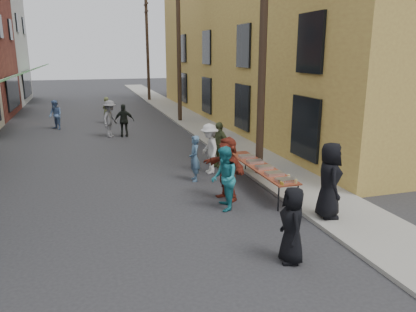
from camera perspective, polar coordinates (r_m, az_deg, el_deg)
ground at (r=10.49m, az=-7.99°, el=-9.34°), size 120.00×120.00×0.00m
sidewalk at (r=25.68m, az=-2.43°, el=5.04°), size 2.20×60.00×0.10m
building_ochre at (r=26.66m, az=11.34°, el=15.81°), size 10.00×28.00×10.00m
utility_pole_near at (r=13.77m, az=7.74°, el=15.51°), size 0.26×0.26×9.00m
utility_pole_mid at (r=25.18m, az=-4.13°, el=15.00°), size 0.26×0.26×9.00m
utility_pole_far at (r=36.96m, az=-8.51°, el=14.66°), size 0.26×0.26×9.00m
serving_table at (r=12.80m, az=7.33°, el=-1.55°), size 0.70×4.00×0.75m
catering_tray_sausage at (r=11.36m, az=10.76°, el=-3.33°), size 0.50×0.33×0.08m
catering_tray_foil_b at (r=11.91m, az=9.32°, el=-2.44°), size 0.50×0.33×0.08m
catering_tray_buns at (r=12.51m, az=7.90°, el=-1.56°), size 0.50×0.33×0.08m
catering_tray_foil_d at (r=13.13m, az=6.62°, el=-0.77°), size 0.50×0.33×0.08m
catering_tray_buns_end at (r=13.75m, az=5.46°, el=-0.04°), size 0.50×0.33×0.08m
condiment_jar_a at (r=11.01m, az=10.47°, el=-3.89°), size 0.07×0.07×0.08m
condiment_jar_b at (r=11.09m, az=10.23°, el=-3.74°), size 0.07×0.07×0.08m
condiment_jar_c at (r=11.18m, az=10.00°, el=-3.59°), size 0.07×0.07×0.08m
cup_stack at (r=11.24m, az=12.26°, el=-3.50°), size 0.08×0.08×0.12m
guest_front_a at (r=8.48m, az=11.75°, el=-9.48°), size 0.66×0.87×1.61m
guest_front_b at (r=13.49m, az=-1.90°, el=-0.35°), size 0.41×0.59×1.54m
guest_front_c at (r=10.98m, az=2.28°, el=-3.20°), size 0.83×0.98×1.76m
guest_front_d at (r=14.34m, az=0.20°, el=1.04°), size 0.67×1.16×1.78m
guest_front_e at (r=15.13m, az=1.57°, el=1.61°), size 0.79×1.09×1.71m
guest_queue_back at (r=11.74m, az=2.71°, el=-1.76°), size 1.10×1.82×1.87m
server at (r=10.65m, az=16.69°, el=-3.30°), size 0.88×1.10×1.95m
passerby_left at (r=21.20m, az=-13.62°, el=5.11°), size 1.21×1.40×1.88m
passerby_mid at (r=21.08m, az=-11.71°, el=4.88°), size 1.00×0.45×1.67m
passerby_right at (r=25.53m, az=-14.14°, el=6.27°), size 0.64×0.70×1.60m
passerby_far at (r=24.26m, az=-20.66°, el=5.43°), size 0.96×1.01×1.64m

